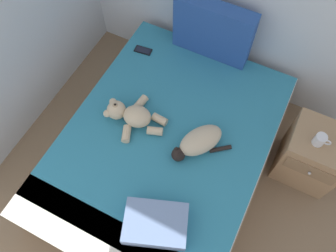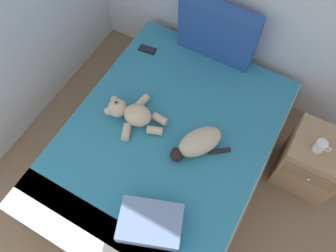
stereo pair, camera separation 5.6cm
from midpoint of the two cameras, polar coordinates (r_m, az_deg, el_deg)
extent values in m
cube|color=#9E7A56|center=(2.80, -0.90, -4.99)|extent=(1.50, 2.01, 0.26)
cube|color=white|center=(2.60, -0.97, -3.01)|extent=(1.46, 1.95, 0.18)
cube|color=teal|center=(2.53, -0.38, -0.91)|extent=(1.44, 1.81, 0.02)
cube|color=silver|center=(2.31, -11.17, -18.95)|extent=(1.44, 0.32, 0.02)
cube|color=#264C99|center=(2.81, 7.04, 15.74)|extent=(0.65, 0.14, 0.49)
ellipsoid|color=#C6B293|center=(2.41, 4.91, -2.42)|extent=(0.34, 0.39, 0.15)
sphere|color=black|center=(2.38, 1.09, -4.85)|extent=(0.10, 0.10, 0.10)
cone|color=black|center=(2.32, 1.47, -4.80)|extent=(0.04, 0.04, 0.04)
cone|color=black|center=(2.34, 0.75, -3.76)|extent=(0.04, 0.04, 0.04)
cylinder|color=black|center=(2.47, 8.22, -3.86)|extent=(0.15, 0.12, 0.03)
ellipsoid|color=black|center=(2.45, 2.51, -3.33)|extent=(0.10, 0.11, 0.04)
ellipsoid|color=beige|center=(2.51, -5.87, 1.62)|extent=(0.23, 0.20, 0.14)
sphere|color=beige|center=(2.56, -9.34, 2.67)|extent=(0.14, 0.14, 0.14)
sphere|color=tan|center=(2.52, -9.50, 3.25)|extent=(0.06, 0.06, 0.06)
sphere|color=black|center=(2.50, -9.58, 3.55)|extent=(0.02, 0.02, 0.02)
sphere|color=beige|center=(2.55, -10.88, 2.08)|extent=(0.06, 0.06, 0.06)
sphere|color=beige|center=(2.60, -9.90, 4.02)|extent=(0.06, 0.06, 0.06)
cylinder|color=beige|center=(2.50, -7.69, -1.34)|extent=(0.11, 0.14, 0.06)
cylinder|color=beige|center=(2.49, -2.87, -0.86)|extent=(0.13, 0.10, 0.06)
cylinder|color=beige|center=(2.62, -5.27, 3.91)|extent=(0.08, 0.13, 0.06)
cylinder|color=beige|center=(2.54, -2.05, 1.10)|extent=(0.12, 0.07, 0.06)
cube|color=black|center=(2.98, -4.78, 12.63)|extent=(0.16, 0.09, 0.01)
cube|color=black|center=(2.98, -4.79, 12.70)|extent=(0.14, 0.07, 0.00)
cube|color=#728CB7|center=(2.23, -2.84, -16.21)|extent=(0.47, 0.40, 0.11)
cube|color=#9E7A56|center=(2.87, 22.59, -4.57)|extent=(0.44, 0.40, 0.54)
cube|color=#866849|center=(2.67, 22.36, -7.12)|extent=(0.37, 0.01, 0.15)
sphere|color=#B2B2B7|center=(2.66, 22.27, -7.41)|extent=(0.02, 0.02, 0.02)
cylinder|color=silver|center=(2.57, 23.71, -2.15)|extent=(0.08, 0.08, 0.09)
torus|color=silver|center=(2.58, 24.79, -2.55)|extent=(0.06, 0.01, 0.06)
camera|label=1|loc=(0.03, -90.64, -1.17)|focal=36.01mm
camera|label=2|loc=(0.03, 89.36, 1.17)|focal=36.01mm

